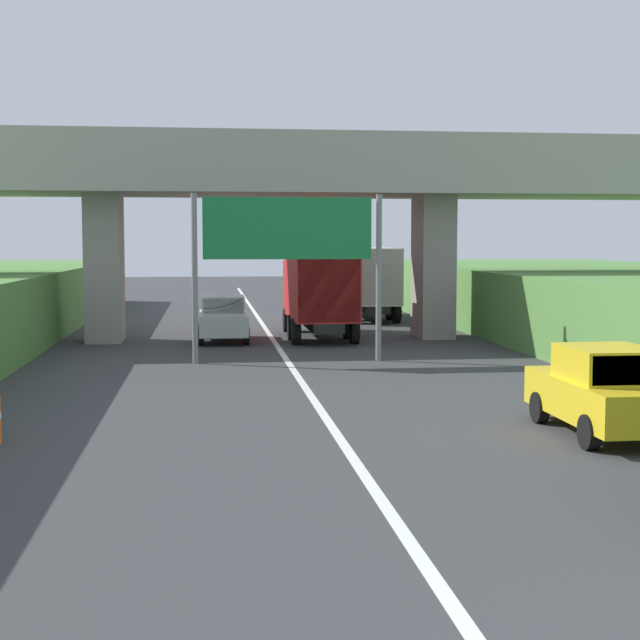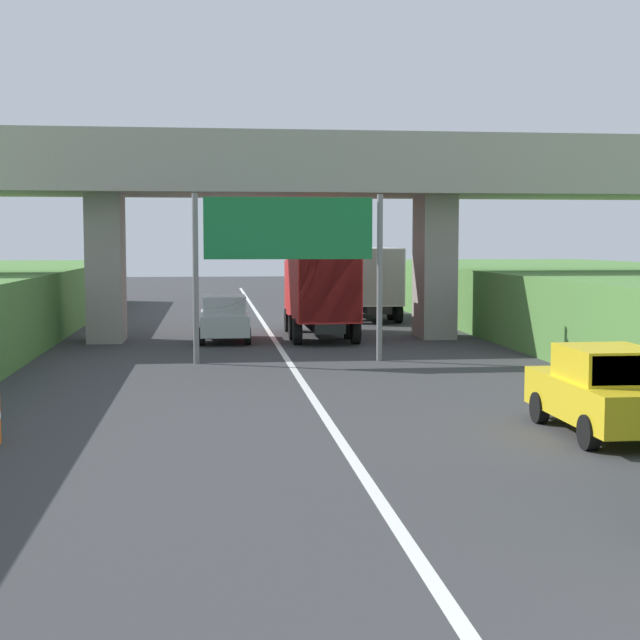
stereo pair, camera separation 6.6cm
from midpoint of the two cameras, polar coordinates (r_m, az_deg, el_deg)
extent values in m
cube|color=white|center=(29.29, -2.05, -2.53)|extent=(0.20, 94.26, 0.01)
cube|color=#9E998E|center=(35.90, -2.99, 8.46)|extent=(40.00, 4.80, 1.10)
cube|color=#9E998E|center=(33.78, -2.74, 10.57)|extent=(40.00, 0.36, 1.10)
cube|color=#9E998E|center=(38.19, -3.23, 9.90)|extent=(40.00, 0.36, 1.10)
cube|color=gray|center=(35.96, -13.02, 3.09)|extent=(1.30, 2.20, 5.49)
cube|color=gray|center=(36.80, 6.85, 3.21)|extent=(1.30, 2.20, 5.49)
cylinder|color=slate|center=(28.83, -7.70, 2.49)|extent=(0.18, 0.18, 5.19)
cylinder|color=slate|center=(29.31, 3.53, 2.56)|extent=(0.18, 0.18, 5.19)
cube|color=#167238|center=(28.91, -2.05, 5.60)|extent=(5.20, 0.12, 1.90)
cube|color=white|center=(28.90, -2.04, 5.60)|extent=(4.89, 0.01, 1.67)
cube|color=black|center=(36.54, -0.21, -0.04)|extent=(1.10, 7.30, 0.36)
cube|color=red|center=(39.04, -0.66, 2.08)|extent=(2.10, 2.10, 2.10)
cube|color=#2D3842|center=(40.04, -0.81, 2.57)|extent=(1.89, 0.06, 0.90)
cube|color=red|center=(35.41, -0.02, 2.21)|extent=(2.30, 5.20, 2.60)
cube|color=maroon|center=(32.85, 0.52, 2.01)|extent=(2.21, 0.04, 2.50)
cylinder|color=black|center=(39.04, -2.07, 0.00)|extent=(0.30, 0.96, 0.96)
cylinder|color=black|center=(39.25, 0.75, 0.03)|extent=(0.30, 0.96, 0.96)
cylinder|color=black|center=(33.99, -1.52, -0.71)|extent=(0.30, 0.96, 0.96)
cylinder|color=black|center=(34.25, 2.04, -0.67)|extent=(0.30, 0.96, 0.96)
cylinder|color=black|center=(35.67, -1.78, -0.45)|extent=(0.30, 0.96, 0.96)
cylinder|color=black|center=(35.92, 1.63, -0.41)|extent=(0.30, 0.96, 0.96)
cube|color=black|center=(45.53, 2.70, 0.90)|extent=(1.10, 7.30, 0.36)
cube|color=silver|center=(48.03, 2.19, 2.57)|extent=(2.10, 2.10, 2.10)
cube|color=#2D3842|center=(49.03, 2.00, 2.97)|extent=(1.89, 0.06, 0.90)
cube|color=silver|center=(44.42, 2.93, 2.72)|extent=(2.30, 5.20, 2.60)
cube|color=#A8A8A6|center=(41.88, 3.53, 2.59)|extent=(2.21, 0.04, 2.50)
cylinder|color=black|center=(47.96, 1.04, 0.89)|extent=(0.30, 0.96, 0.96)
cylinder|color=black|center=(48.27, 3.32, 0.90)|extent=(0.30, 0.96, 0.96)
cylinder|color=black|center=(42.93, 1.84, 0.43)|extent=(0.30, 0.96, 0.96)
cylinder|color=black|center=(43.31, 4.64, 0.46)|extent=(0.30, 0.96, 0.96)
cylinder|color=black|center=(44.60, 1.51, 0.59)|extent=(0.30, 0.96, 0.96)
cylinder|color=black|center=(44.96, 4.21, 0.62)|extent=(0.30, 0.96, 0.96)
cube|color=#B2B5B7|center=(35.29, -5.97, -0.17)|extent=(1.76, 4.10, 0.76)
cube|color=#B2B5B7|center=(35.09, -5.97, 0.95)|extent=(1.56, 1.90, 0.64)
cube|color=#2D3842|center=(34.17, -5.95, 0.84)|extent=(1.44, 0.06, 0.54)
cylinder|color=black|center=(36.59, -7.28, -0.61)|extent=(0.22, 0.64, 0.64)
cylinder|color=black|center=(36.61, -4.71, -0.58)|extent=(0.22, 0.64, 0.64)
cylinder|color=black|center=(34.06, -7.31, -1.00)|extent=(0.22, 0.64, 0.64)
cylinder|color=black|center=(34.08, -4.55, -0.98)|extent=(0.22, 0.64, 0.64)
cube|color=gold|center=(18.96, 16.79, -4.60)|extent=(1.76, 4.10, 0.76)
cube|color=gold|center=(18.73, 17.03, -2.56)|extent=(1.56, 1.90, 0.64)
cube|color=#2D3842|center=(17.90, 18.22, -2.92)|extent=(1.44, 0.06, 0.54)
cylinder|color=black|center=(19.89, 13.12, -5.20)|extent=(0.22, 0.64, 0.64)
cylinder|color=black|center=(20.50, 17.45, -5.00)|extent=(0.22, 0.64, 0.64)
cylinder|color=black|center=(17.56, 15.96, -6.58)|extent=(0.22, 0.64, 0.64)
camera|label=1|loc=(0.03, -90.09, -0.01)|focal=52.62mm
camera|label=2|loc=(0.03, 89.91, 0.01)|focal=52.62mm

